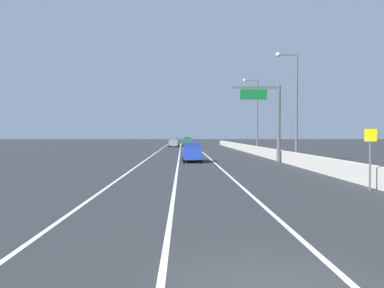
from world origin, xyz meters
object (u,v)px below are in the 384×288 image
object	(u,v)px
speed_advisory_sign	(370,155)
car_gray_1	(174,142)
lamp_post_right_second	(294,100)
overhead_sign_gantry	(271,114)
lamp_post_right_third	(255,111)
car_green_0	(187,142)
car_blue_2	(192,152)

from	to	relation	value
speed_advisory_sign	car_gray_1	xyz separation A→B (m)	(-10.86, 69.20, -0.71)
lamp_post_right_second	speed_advisory_sign	bearing A→B (deg)	-94.52
overhead_sign_gantry	lamp_post_right_third	bearing A→B (deg)	84.80
lamp_post_right_second	car_green_0	size ratio (longest dim) A/B	2.23
overhead_sign_gantry	lamp_post_right_second	distance (m)	2.52
speed_advisory_sign	lamp_post_right_third	distance (m)	39.09
overhead_sign_gantry	car_green_0	distance (m)	56.60
overhead_sign_gantry	speed_advisory_sign	xyz separation A→B (m)	(0.44, -20.57, -2.96)
speed_advisory_sign	car_gray_1	size ratio (longest dim) A/B	0.65
overhead_sign_gantry	speed_advisory_sign	bearing A→B (deg)	-88.77
car_gray_1	lamp_post_right_second	bearing A→B (deg)	-75.90
lamp_post_right_second	car_green_0	distance (m)	57.81
car_blue_2	lamp_post_right_second	bearing A→B (deg)	-8.97
overhead_sign_gantry	car_blue_2	xyz separation A→B (m)	(-7.71, 0.71, -3.75)
car_green_0	car_blue_2	xyz separation A→B (m)	(-0.19, -55.27, -0.06)
car_green_0	speed_advisory_sign	bearing A→B (deg)	-84.06
car_gray_1	car_blue_2	size ratio (longest dim) A/B	1.01
lamp_post_right_third	car_green_0	xyz separation A→B (m)	(-9.19, 37.71, -4.98)
overhead_sign_gantry	car_gray_1	world-z (taller)	overhead_sign_gantry
overhead_sign_gantry	car_blue_2	size ratio (longest dim) A/B	1.63
car_green_0	car_gray_1	distance (m)	7.90
car_green_0	car_gray_1	world-z (taller)	car_gray_1
lamp_post_right_third	car_blue_2	world-z (taller)	lamp_post_right_third
lamp_post_right_third	car_green_0	world-z (taller)	lamp_post_right_third
overhead_sign_gantry	car_gray_1	distance (m)	49.87
lamp_post_right_second	car_gray_1	size ratio (longest dim) A/B	2.27
car_green_0	car_blue_2	world-z (taller)	car_green_0
car_gray_1	speed_advisory_sign	bearing A→B (deg)	-81.08
speed_advisory_sign	lamp_post_right_third	size ratio (longest dim) A/B	0.29
lamp_post_right_second	car_gray_1	bearing A→B (deg)	104.10
lamp_post_right_second	lamp_post_right_third	xyz separation A→B (m)	(-0.34, 19.09, 0.00)
speed_advisory_sign	car_gray_1	bearing A→B (deg)	98.92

